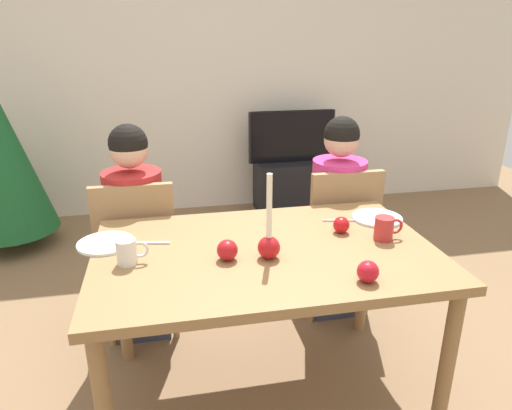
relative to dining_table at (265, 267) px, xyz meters
name	(u,v)px	position (x,y,z in m)	size (l,w,h in m)	color
ground_plane	(264,393)	(0.00, 0.00, -0.67)	(7.68, 7.68, 0.00)	brown
back_wall	(203,67)	(0.00, 2.60, 0.63)	(6.40, 0.10, 2.60)	beige
dining_table	(265,267)	(0.00, 0.00, 0.00)	(1.40, 0.90, 0.75)	olive
chair_left	(138,249)	(-0.56, 0.61, -0.15)	(0.40, 0.40, 0.90)	#99754C
chair_right	(338,232)	(0.56, 0.61, -0.15)	(0.40, 0.40, 0.90)	#99754C
person_left_child	(137,237)	(-0.56, 0.64, -0.10)	(0.30, 0.30, 1.17)	#33384C
person_right_child	(336,221)	(0.56, 0.64, -0.10)	(0.30, 0.30, 1.17)	#33384C
tv_stand	(290,186)	(0.75, 2.30, -0.43)	(0.64, 0.40, 0.48)	black
tv	(292,136)	(0.75, 2.30, 0.04)	(0.79, 0.05, 0.46)	black
candle_centerpiece	(269,242)	(-0.01, -0.08, 0.15)	(0.09, 0.09, 0.35)	red
plate_left	(106,243)	(-0.65, 0.17, 0.09)	(0.23, 0.23, 0.01)	white
plate_right	(377,218)	(0.59, 0.21, 0.09)	(0.24, 0.24, 0.01)	silver
mug_left	(128,252)	(-0.55, -0.02, 0.13)	(0.12, 0.08, 0.10)	silver
mug_right	(385,228)	(0.52, -0.01, 0.13)	(0.13, 0.08, 0.10)	#B72D2D
fork_left	(149,243)	(-0.47, 0.15, 0.09)	(0.18, 0.01, 0.01)	silver
fork_right	(342,220)	(0.42, 0.22, 0.09)	(0.18, 0.01, 0.01)	silver
apple_near_candle	(227,250)	(-0.17, -0.07, 0.12)	(0.08, 0.08, 0.08)	#B0161A
apple_by_left_plate	(368,272)	(0.30, -0.33, 0.12)	(0.08, 0.08, 0.08)	red
apple_by_right_mug	(341,225)	(0.37, 0.10, 0.12)	(0.07, 0.07, 0.07)	red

